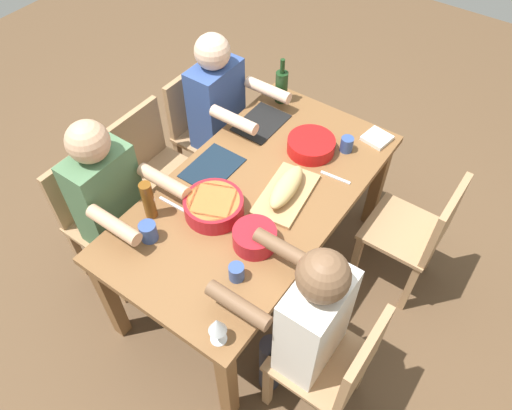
{
  "coord_description": "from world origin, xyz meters",
  "views": [
    {
      "loc": [
        1.39,
        0.99,
        2.63
      ],
      "look_at": [
        0.0,
        0.0,
        0.63
      ],
      "focal_mm": 34.32,
      "sensor_mm": 36.0,
      "label": 1
    }
  ],
  "objects_px": {
    "serving_bowl_salad": "(311,145)",
    "bread_loaf": "(286,187)",
    "chair_near_right": "(99,212)",
    "cup_far_right": "(236,272)",
    "wine_glass": "(217,326)",
    "serving_bowl_fruit": "(214,205)",
    "serving_bowl_greens": "(255,237)",
    "beer_bottle": "(148,200)",
    "cup_near_right": "(148,232)",
    "chair_far_left": "(419,232)",
    "cup_far_left": "(347,144)",
    "wine_bottle": "(282,86)",
    "chair_near_left": "(202,126)",
    "dining_table": "(256,202)",
    "chair_near_center": "(155,166)",
    "napkin_stack": "(377,138)",
    "diner_near_left": "(222,110)",
    "chair_far_right": "(336,365)",
    "diner_near_right": "(113,202)",
    "cutting_board": "(286,194)",
    "diner_far_right": "(305,321)"
  },
  "relations": [
    {
      "from": "chair_far_left",
      "to": "cup_far_right",
      "type": "bearing_deg",
      "value": -29.86
    },
    {
      "from": "wine_bottle",
      "to": "chair_far_left",
      "type": "bearing_deg",
      "value": 77.05
    },
    {
      "from": "bread_loaf",
      "to": "napkin_stack",
      "type": "bearing_deg",
      "value": 163.92
    },
    {
      "from": "diner_near_left",
      "to": "chair_near_right",
      "type": "height_order",
      "value": "diner_near_left"
    },
    {
      "from": "chair_far_left",
      "to": "bread_loaf",
      "type": "height_order",
      "value": "same"
    },
    {
      "from": "wine_glass",
      "to": "serving_bowl_fruit",
      "type": "bearing_deg",
      "value": -139.95
    },
    {
      "from": "bread_loaf",
      "to": "napkin_stack",
      "type": "distance_m",
      "value": 0.69
    },
    {
      "from": "diner_near_left",
      "to": "cup_far_right",
      "type": "relative_size",
      "value": 14.49
    },
    {
      "from": "dining_table",
      "to": "chair_near_left",
      "type": "xyz_separation_m",
      "value": [
        -0.46,
        -0.77,
        -0.17
      ]
    },
    {
      "from": "chair_far_right",
      "to": "chair_near_right",
      "type": "distance_m",
      "value": 1.54
    },
    {
      "from": "dining_table",
      "to": "wine_bottle",
      "type": "relative_size",
      "value": 5.79
    },
    {
      "from": "wine_glass",
      "to": "cup_far_right",
      "type": "height_order",
      "value": "wine_glass"
    },
    {
      "from": "chair_far_left",
      "to": "chair_far_right",
      "type": "relative_size",
      "value": 1.0
    },
    {
      "from": "chair_near_right",
      "to": "cup_far_right",
      "type": "height_order",
      "value": "chair_near_right"
    },
    {
      "from": "chair_near_left",
      "to": "serving_bowl_salad",
      "type": "bearing_deg",
      "value": 87.64
    },
    {
      "from": "chair_far_left",
      "to": "serving_bowl_greens",
      "type": "bearing_deg",
      "value": -38.14
    },
    {
      "from": "diner_near_right",
      "to": "cup_far_right",
      "type": "relative_size",
      "value": 14.49
    },
    {
      "from": "dining_table",
      "to": "cup_near_right",
      "type": "xyz_separation_m",
      "value": [
        0.54,
        -0.24,
        0.14
      ]
    },
    {
      "from": "serving_bowl_salad",
      "to": "cup_near_right",
      "type": "bearing_deg",
      "value": -17.76
    },
    {
      "from": "serving_bowl_fruit",
      "to": "wine_bottle",
      "type": "bearing_deg",
      "value": -166.45
    },
    {
      "from": "diner_near_right",
      "to": "cup_near_right",
      "type": "relative_size",
      "value": 12.11
    },
    {
      "from": "dining_table",
      "to": "chair_far_right",
      "type": "height_order",
      "value": "chair_far_right"
    },
    {
      "from": "diner_near_left",
      "to": "cup_far_right",
      "type": "bearing_deg",
      "value": 41.15
    },
    {
      "from": "chair_far_left",
      "to": "serving_bowl_greens",
      "type": "xyz_separation_m",
      "value": [
        0.74,
        -0.58,
        0.31
      ]
    },
    {
      "from": "diner_near_right",
      "to": "cup_near_right",
      "type": "height_order",
      "value": "diner_near_right"
    },
    {
      "from": "chair_far_left",
      "to": "wine_glass",
      "type": "distance_m",
      "value": 1.34
    },
    {
      "from": "serving_bowl_fruit",
      "to": "napkin_stack",
      "type": "relative_size",
      "value": 2.12
    },
    {
      "from": "serving_bowl_greens",
      "to": "serving_bowl_fruit",
      "type": "height_order",
      "value": "serving_bowl_greens"
    },
    {
      "from": "chair_far_right",
      "to": "serving_bowl_fruit",
      "type": "distance_m",
      "value": 0.94
    },
    {
      "from": "diner_far_right",
      "to": "diner_near_right",
      "type": "height_order",
      "value": "same"
    },
    {
      "from": "diner_near_right",
      "to": "chair_near_right",
      "type": "bearing_deg",
      "value": -90.0
    },
    {
      "from": "wine_bottle",
      "to": "cup_far_right",
      "type": "height_order",
      "value": "wine_bottle"
    },
    {
      "from": "cup_far_left",
      "to": "napkin_stack",
      "type": "height_order",
      "value": "cup_far_left"
    },
    {
      "from": "chair_near_right",
      "to": "beer_bottle",
      "type": "bearing_deg",
      "value": 94.02
    },
    {
      "from": "beer_bottle",
      "to": "cup_far_left",
      "type": "height_order",
      "value": "beer_bottle"
    },
    {
      "from": "serving_bowl_salad",
      "to": "cup_far_right",
      "type": "height_order",
      "value": "cup_far_right"
    },
    {
      "from": "chair_near_center",
      "to": "cup_near_right",
      "type": "distance_m",
      "value": 0.82
    },
    {
      "from": "serving_bowl_greens",
      "to": "serving_bowl_salad",
      "type": "height_order",
      "value": "serving_bowl_greens"
    },
    {
      "from": "diner_near_left",
      "to": "napkin_stack",
      "type": "relative_size",
      "value": 8.57
    },
    {
      "from": "serving_bowl_salad",
      "to": "bread_loaf",
      "type": "relative_size",
      "value": 0.83
    },
    {
      "from": "serving_bowl_salad",
      "to": "cup_far_left",
      "type": "bearing_deg",
      "value": 126.7
    },
    {
      "from": "diner_near_right",
      "to": "chair_far_left",
      "type": "bearing_deg",
      "value": 124.18
    },
    {
      "from": "cup_far_left",
      "to": "dining_table",
      "type": "bearing_deg",
      "value": -22.92
    },
    {
      "from": "chair_near_right",
      "to": "cup_near_right",
      "type": "distance_m",
      "value": 0.62
    },
    {
      "from": "diner_near_left",
      "to": "serving_bowl_greens",
      "type": "height_order",
      "value": "diner_near_left"
    },
    {
      "from": "cup_near_right",
      "to": "chair_far_left",
      "type": "bearing_deg",
      "value": 134.8
    },
    {
      "from": "beer_bottle",
      "to": "cup_near_right",
      "type": "height_order",
      "value": "beer_bottle"
    },
    {
      "from": "wine_glass",
      "to": "cup_near_right",
      "type": "bearing_deg",
      "value": -110.12
    },
    {
      "from": "chair_near_center",
      "to": "wine_bottle",
      "type": "xyz_separation_m",
      "value": [
        -0.71,
        0.46,
        0.37
      ]
    },
    {
      "from": "cutting_board",
      "to": "beer_bottle",
      "type": "distance_m",
      "value": 0.69
    }
  ]
}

